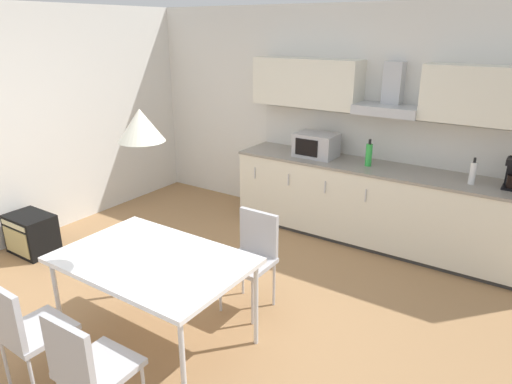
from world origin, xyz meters
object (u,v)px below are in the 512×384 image
object	(u,v)px
microwave	(316,145)
chair_near_left	(24,326)
bottle_white	(473,173)
dining_table	(153,263)
chair_far_right	(252,251)
chair_near_right	(87,365)
bottle_green	(369,155)
pendant_lamp	(141,125)
guitar_amp	(32,234)

from	to	relation	value
microwave	chair_near_left	world-z (taller)	microwave
chair_near_left	microwave	bearing A→B (deg)	85.08
bottle_white	dining_table	bearing A→B (deg)	-123.06
chair_far_right	chair_near_left	xyz separation A→B (m)	(-0.64, -1.71, 0.00)
microwave	bottle_white	xyz separation A→B (m)	(1.74, -0.06, -0.03)
bottle_white	chair_near_right	world-z (taller)	bottle_white
bottle_green	chair_near_left	distance (m)	3.69
bottle_white	chair_near_left	bearing A→B (deg)	-120.29
chair_near_left	pendant_lamp	size ratio (longest dim) A/B	2.72
bottle_green	bottle_white	xyz separation A→B (m)	(1.07, -0.03, -0.01)
microwave	bottle_white	size ratio (longest dim) A/B	1.79
dining_table	guitar_amp	xyz separation A→B (m)	(-2.28, 0.34, -0.48)
microwave	chair_far_right	distance (m)	1.94
chair_near_right	chair_near_left	size ratio (longest dim) A/B	1.00
bottle_green	chair_near_right	distance (m)	3.58
pendant_lamp	chair_far_right	bearing A→B (deg)	69.43
microwave	bottle_green	distance (m)	0.66
chair_near_left	guitar_amp	distance (m)	2.31
pendant_lamp	guitar_amp	bearing A→B (deg)	171.61
bottle_white	guitar_amp	size ratio (longest dim) A/B	0.52
chair_near_right	guitar_amp	world-z (taller)	chair_near_right
dining_table	chair_near_left	xyz separation A→B (m)	(-0.32, -0.85, -0.17)
dining_table	chair_near_right	size ratio (longest dim) A/B	1.64
guitar_amp	chair_far_right	bearing A→B (deg)	11.28
chair_near_right	guitar_amp	bearing A→B (deg)	155.40
bottle_green	bottle_white	bearing A→B (deg)	-1.82
pendant_lamp	bottle_green	bearing A→B (deg)	76.45
bottle_green	guitar_amp	distance (m)	3.83
bottle_white	chair_far_right	distance (m)	2.32
bottle_white	pendant_lamp	size ratio (longest dim) A/B	0.84
bottle_green	pendant_lamp	size ratio (longest dim) A/B	0.94
chair_far_right	chair_near_right	xyz separation A→B (m)	(0.00, -1.71, 0.00)
bottle_green	guitar_amp	xyz separation A→B (m)	(-2.92, -2.34, -0.82)
microwave	chair_near_right	distance (m)	3.60
guitar_amp	chair_near_right	bearing A→B (deg)	-24.60
microwave	chair_near_left	size ratio (longest dim) A/B	0.55
microwave	dining_table	distance (m)	2.72
guitar_amp	dining_table	bearing A→B (deg)	-8.39
bottle_green	bottle_white	size ratio (longest dim) A/B	1.12
guitar_amp	pendant_lamp	distance (m)	2.76
bottle_green	chair_near_right	xyz separation A→B (m)	(-0.32, -3.53, -0.50)
microwave	chair_far_right	xyz separation A→B (m)	(0.34, -1.84, -0.51)
chair_far_right	bottle_green	bearing A→B (deg)	79.91
chair_near_right	chair_near_left	world-z (taller)	same
bottle_white	chair_near_left	world-z (taller)	bottle_white
dining_table	chair_near_right	xyz separation A→B (m)	(0.32, -0.85, -0.17)
bottle_green	chair_far_right	xyz separation A→B (m)	(-0.32, -1.82, -0.50)
dining_table	chair_near_right	distance (m)	0.93
chair_far_right	guitar_amp	size ratio (longest dim) A/B	1.67
chair_near_left	dining_table	bearing A→B (deg)	69.31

